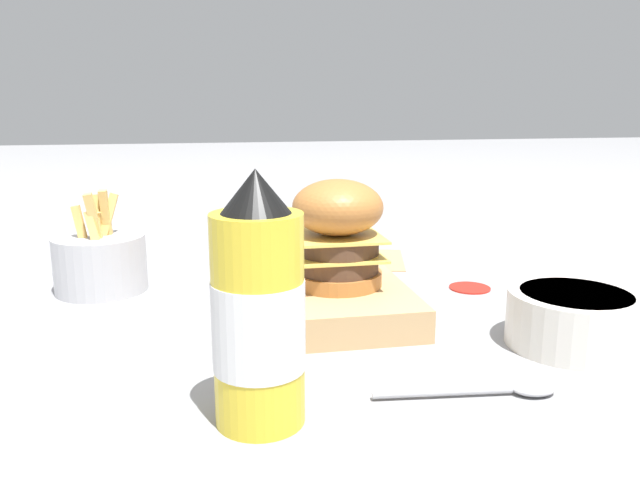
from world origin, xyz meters
TOP-DOWN VIEW (x-y plane):
  - ground_plane at (0.00, 0.00)m, footprint 6.00×6.00m
  - serving_board at (0.01, 0.00)m, footprint 0.26×0.19m
  - burger at (-0.01, -0.02)m, footprint 0.10×0.10m
  - ketchup_bottle at (-0.24, 0.10)m, footprint 0.07×0.07m
  - fries_basket at (0.14, 0.27)m, footprint 0.12×0.12m
  - side_bowl at (-0.15, -0.23)m, footprint 0.13×0.13m
  - spoon at (-0.23, -0.11)m, footprint 0.03×0.16m
  - ketchup_puddle at (0.06, -0.21)m, footprint 0.05×0.05m
  - parchment_square at (0.23, -0.11)m, footprint 0.16×0.16m

SIDE VIEW (x-z plane):
  - ground_plane at x=0.00m, z-range 0.00..0.00m
  - parchment_square at x=0.23m, z-range 0.00..0.00m
  - ketchup_puddle at x=0.06m, z-range 0.00..0.00m
  - spoon at x=-0.23m, z-range 0.00..0.01m
  - serving_board at x=0.01m, z-range 0.00..0.04m
  - side_bowl at x=-0.15m, z-range 0.00..0.06m
  - fries_basket at x=0.14m, z-range -0.03..0.11m
  - ketchup_bottle at x=-0.24m, z-range -0.01..0.19m
  - burger at x=-0.01m, z-range 0.04..0.16m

